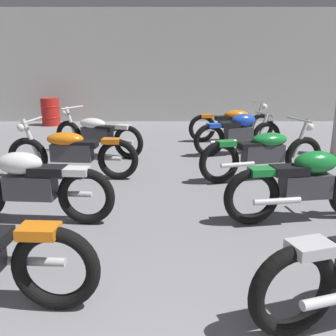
{
  "coord_description": "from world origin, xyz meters",
  "views": [
    {
      "loc": [
        0.01,
        0.04,
        1.77
      ],
      "look_at": [
        0.0,
        4.5,
        0.55
      ],
      "focal_mm": 39.45,
      "sensor_mm": 36.0,
      "label": 1
    }
  ],
  "objects": [
    {
      "name": "motorcycle_right_row_4",
      "position": [
        1.48,
        7.61,
        0.46
      ],
      "size": [
        1.92,
        0.72,
        0.88
      ],
      "color": "black",
      "rests_on": "ground"
    },
    {
      "name": "motorcycle_left_row_4",
      "position": [
        -1.47,
        7.57,
        0.45
      ],
      "size": [
        2.0,
        1.1,
        0.97
      ],
      "color": "black",
      "rests_on": "ground"
    },
    {
      "name": "motorcycle_right_row_3",
      "position": [
        1.54,
        5.81,
        0.45
      ],
      "size": [
        2.12,
        0.85,
        0.97
      ],
      "color": "black",
      "rests_on": "ground"
    },
    {
      "name": "motorcycle_right_row_2",
      "position": [
        1.62,
        4.13,
        0.46
      ],
      "size": [
        1.96,
        0.59,
        0.88
      ],
      "color": "black",
      "rests_on": "ground"
    },
    {
      "name": "back_wall",
      "position": [
        0.0,
        12.64,
        1.8
      ],
      "size": [
        13.07,
        0.24,
        3.6
      ],
      "primitive_type": "cube",
      "color": "#B2B2AD",
      "rests_on": "ground"
    },
    {
      "name": "oil_drum",
      "position": [
        -3.68,
        11.64,
        0.43
      ],
      "size": [
        0.59,
        0.59,
        0.85
      ],
      "color": "red",
      "rests_on": "ground"
    },
    {
      "name": "motorcycle_left_row_2",
      "position": [
        -1.59,
        4.09,
        0.46
      ],
      "size": [
        1.97,
        0.48,
        0.88
      ],
      "color": "black",
      "rests_on": "ground"
    },
    {
      "name": "motorcycle_left_row_3",
      "position": [
        -1.56,
        5.88,
        0.45
      ],
      "size": [
        2.17,
        0.68,
        0.97
      ],
      "color": "black",
      "rests_on": "ground"
    },
    {
      "name": "motorcycle_right_row_5",
      "position": [
        1.59,
        9.07,
        0.45
      ],
      "size": [
        2.16,
        0.7,
        0.97
      ],
      "color": "black",
      "rests_on": "ground"
    }
  ]
}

